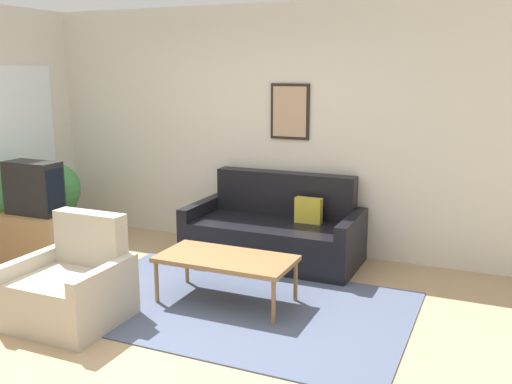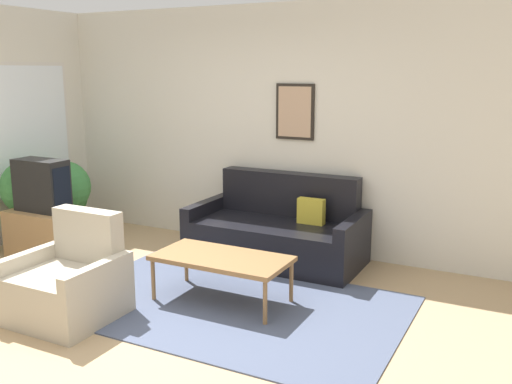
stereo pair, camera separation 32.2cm
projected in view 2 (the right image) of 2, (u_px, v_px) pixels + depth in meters
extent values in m
plane|color=tan|center=(124.00, 324.00, 4.56)|extent=(16.00, 16.00, 0.00)
cube|color=#4C5670|center=(230.00, 305.00, 4.92)|extent=(2.94, 1.88, 0.01)
cube|color=beige|center=(263.00, 128.00, 6.42)|extent=(8.00, 0.06, 2.70)
cube|color=black|center=(295.00, 112.00, 6.15)|extent=(0.44, 0.03, 0.60)
cube|color=tan|center=(294.00, 112.00, 6.14)|extent=(0.38, 0.01, 0.54)
cube|color=beige|center=(28.00, 129.00, 6.77)|extent=(0.02, 1.28, 1.57)
cube|color=white|center=(28.00, 129.00, 6.77)|extent=(0.02, 1.20, 1.49)
cube|color=black|center=(275.00, 242.00, 6.02)|extent=(1.57, 0.90, 0.43)
cube|color=black|center=(289.00, 194.00, 6.23)|extent=(1.57, 0.20, 0.47)
cube|color=black|center=(207.00, 226.00, 6.38)|extent=(0.12, 0.90, 0.57)
cube|color=black|center=(353.00, 246.00, 5.63)|extent=(0.12, 0.90, 0.57)
cube|color=gold|center=(311.00, 212.00, 5.89)|extent=(0.28, 0.10, 0.28)
cube|color=olive|center=(222.00, 258.00, 4.93)|extent=(1.17, 0.59, 0.04)
cylinder|color=olive|center=(153.00, 280.00, 4.99)|extent=(0.04, 0.04, 0.38)
cylinder|color=olive|center=(265.00, 303.00, 4.50)|extent=(0.04, 0.04, 0.38)
cylinder|color=olive|center=(186.00, 263.00, 5.44)|extent=(0.04, 0.04, 0.38)
cylinder|color=olive|center=(291.00, 282.00, 4.95)|extent=(0.04, 0.04, 0.38)
cube|color=#A87F51|center=(46.00, 234.00, 6.16)|extent=(0.78, 0.48, 0.52)
cube|color=black|center=(42.00, 185.00, 6.05)|extent=(0.58, 0.28, 0.55)
cube|color=black|center=(62.00, 188.00, 5.92)|extent=(0.01, 0.23, 0.43)
cube|color=#B2A893|center=(65.00, 295.00, 4.64)|extent=(0.64, 0.76, 0.40)
cube|color=#B2A893|center=(88.00, 235.00, 4.81)|extent=(0.64, 0.16, 0.45)
cube|color=#B2A893|center=(33.00, 280.00, 4.79)|extent=(0.09, 0.76, 0.52)
cube|color=#B2A893|center=(99.00, 296.00, 4.47)|extent=(0.09, 0.76, 0.52)
cylinder|color=slate|center=(33.00, 236.00, 6.56)|extent=(0.24, 0.24, 0.23)
cylinder|color=#51381E|center=(32.00, 218.00, 6.52)|extent=(0.04, 0.04, 0.19)
sphere|color=#3D8442|center=(29.00, 187.00, 6.44)|extent=(0.63, 0.63, 0.63)
cylinder|color=#935638|center=(67.00, 230.00, 6.98)|extent=(0.25, 0.25, 0.15)
cylinder|color=#51381E|center=(66.00, 216.00, 6.95)|extent=(0.04, 0.04, 0.19)
sphere|color=#3D8442|center=(64.00, 187.00, 6.87)|extent=(0.63, 0.63, 0.63)
cylinder|color=#935638|center=(74.00, 226.00, 7.11)|extent=(0.24, 0.24, 0.17)
cylinder|color=#51381E|center=(73.00, 215.00, 7.08)|extent=(0.04, 0.04, 0.11)
sphere|color=#28662D|center=(72.00, 199.00, 7.03)|extent=(0.37, 0.37, 0.37)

